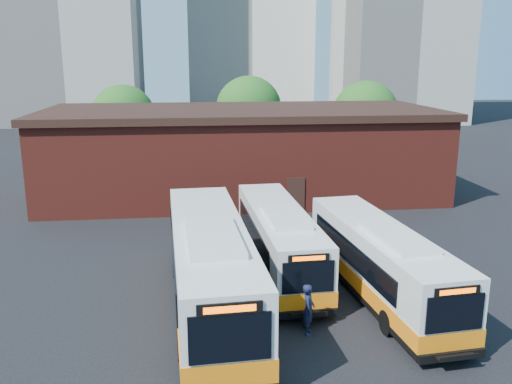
{
  "coord_description": "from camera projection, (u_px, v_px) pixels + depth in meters",
  "views": [
    {
      "loc": [
        -3.57,
        -19.91,
        9.9
      ],
      "look_at": [
        -0.51,
        6.37,
        3.4
      ],
      "focal_mm": 38.0,
      "sensor_mm": 36.0,
      "label": 1
    }
  ],
  "objects": [
    {
      "name": "tree_mid",
      "position": [
        249.0,
        109.0,
        53.78
      ],
      "size": [
        6.56,
        6.56,
        8.36
      ],
      "color": "#382314",
      "rests_on": "ground"
    },
    {
      "name": "bus_midwest",
      "position": [
        210.0,
        270.0,
        21.68
      ],
      "size": [
        3.56,
        13.87,
        3.74
      ],
      "rotation": [
        0.0,
        0.0,
        0.05
      ],
      "color": "silver",
      "rests_on": "ground"
    },
    {
      "name": "bus_east",
      "position": [
        380.0,
        264.0,
        22.91
      ],
      "size": [
        3.48,
        11.9,
        3.2
      ],
      "rotation": [
        0.0,
        0.0,
        0.09
      ],
      "color": "silver",
      "rests_on": "ground"
    },
    {
      "name": "ground",
      "position": [
        287.0,
        310.0,
        21.97
      ],
      "size": [
        220.0,
        220.0,
        0.0
      ],
      "primitive_type": "plane",
      "color": "black"
    },
    {
      "name": "transit_worker",
      "position": [
        308.0,
        309.0,
        19.86
      ],
      "size": [
        0.63,
        0.8,
        1.95
      ],
      "primitive_type": "imported",
      "rotation": [
        0.0,
        0.0,
        1.32
      ],
      "color": "#111732",
      "rests_on": "ground"
    },
    {
      "name": "tree_west",
      "position": [
        124.0,
        117.0,
        50.6
      ],
      "size": [
        6.0,
        6.0,
        7.65
      ],
      "color": "#382314",
      "rests_on": "ground"
    },
    {
      "name": "bus_mideast",
      "position": [
        279.0,
        241.0,
        25.86
      ],
      "size": [
        2.9,
        11.73,
        3.17
      ],
      "rotation": [
        0.0,
        0.0,
        0.04
      ],
      "color": "silver",
      "rests_on": "ground"
    },
    {
      "name": "depot_building",
      "position": [
        242.0,
        151.0,
        40.48
      ],
      "size": [
        28.6,
        12.6,
        6.4
      ],
      "color": "maroon",
      "rests_on": "ground"
    },
    {
      "name": "tree_east",
      "position": [
        365.0,
        113.0,
        52.18
      ],
      "size": [
        6.24,
        6.24,
        7.96
      ],
      "color": "#382314",
      "rests_on": "ground"
    }
  ]
}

